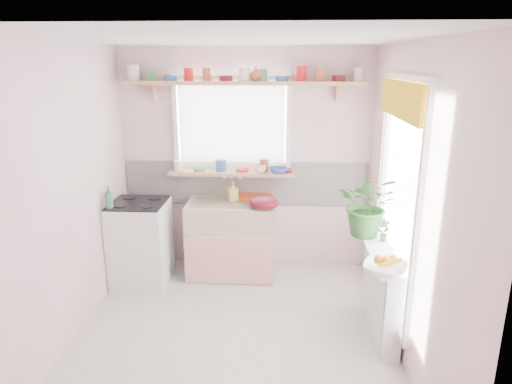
{
  "coord_description": "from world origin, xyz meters",
  "views": [
    {
      "loc": [
        0.4,
        -3.44,
        2.36
      ],
      "look_at": [
        0.17,
        0.55,
        1.19
      ],
      "focal_mm": 32.0,
      "sensor_mm": 36.0,
      "label": 1
    }
  ],
  "objects": [
    {
      "name": "shelf_crockery",
      "position": [
        -0.02,
        1.47,
        2.19
      ],
      "size": [
        2.47,
        0.11,
        0.12
      ],
      "color": "silver",
      "rests_on": "pine_shelf"
    },
    {
      "name": "sink_unit",
      "position": [
        -0.15,
        1.29,
        0.43
      ],
      "size": [
        0.95,
        0.65,
        1.11
      ],
      "color": "white",
      "rests_on": "ground"
    },
    {
      "name": "room",
      "position": [
        0.66,
        0.86,
        1.37
      ],
      "size": [
        3.2,
        3.2,
        3.2
      ],
      "color": "silver",
      "rests_on": "ground"
    },
    {
      "name": "jade_plant",
      "position": [
        1.21,
        0.6,
        1.07
      ],
      "size": [
        0.63,
        0.57,
        0.6
      ],
      "primitive_type": "imported",
      "rotation": [
        0.0,
        0.0,
        -0.22
      ],
      "color": "#295A24",
      "rests_on": "radiator_ledge"
    },
    {
      "name": "windowsill",
      "position": [
        -0.15,
        1.48,
        1.14
      ],
      "size": [
        1.4,
        0.22,
        0.04
      ],
      "primitive_type": "cube",
      "color": "tan",
      "rests_on": "room"
    },
    {
      "name": "sill_crockery",
      "position": [
        -0.2,
        1.48,
        1.21
      ],
      "size": [
        1.35,
        0.11,
        0.12
      ],
      "color": "silver",
      "rests_on": "windowsill"
    },
    {
      "name": "pine_shelf",
      "position": [
        0.0,
        1.47,
        2.12
      ],
      "size": [
        2.52,
        0.24,
        0.04
      ],
      "primitive_type": "cube",
      "color": "tan",
      "rests_on": "room"
    },
    {
      "name": "cooker_bottle",
      "position": [
        -1.32,
        0.83,
        1.03
      ],
      "size": [
        0.09,
        0.1,
        0.23
      ],
      "primitive_type": "imported",
      "rotation": [
        0.0,
        0.0,
        0.09
      ],
      "color": "#39724B",
      "rests_on": "cooker"
    },
    {
      "name": "shelf_vase",
      "position": [
        0.12,
        1.46,
        2.21
      ],
      "size": [
        0.19,
        0.19,
        0.15
      ],
      "primitive_type": "imported",
      "rotation": [
        0.0,
        0.0,
        -0.42
      ],
      "color": "#9A4C2F",
      "rests_on": "pine_shelf"
    },
    {
      "name": "dish_tray",
      "position": [
        0.11,
        1.5,
        0.87
      ],
      "size": [
        0.44,
        0.37,
        0.04
      ],
      "primitive_type": "cube",
      "rotation": [
        0.0,
        0.0,
        0.22
      ],
      "color": "red",
      "rests_on": "sink_unit"
    },
    {
      "name": "fruit",
      "position": [
        1.22,
        -0.19,
        0.88
      ],
      "size": [
        0.2,
        0.14,
        0.1
      ],
      "color": "orange",
      "rests_on": "fruit_bowl"
    },
    {
      "name": "soap_bottle_sink",
      "position": [
        -0.13,
        1.38,
        0.96
      ],
      "size": [
        0.12,
        0.13,
        0.21
      ],
      "primitive_type": "imported",
      "rotation": [
        0.0,
        0.0,
        0.37
      ],
      "color": "#E2CE64",
      "rests_on": "sink_unit"
    },
    {
      "name": "sill_cup",
      "position": [
        0.17,
        1.42,
        1.21
      ],
      "size": [
        0.16,
        0.16,
        0.1
      ],
      "primitive_type": "imported",
      "rotation": [
        0.0,
        0.0,
        -0.38
      ],
      "color": "beige",
      "rests_on": "windowsill"
    },
    {
      "name": "fruit_bowl",
      "position": [
        1.21,
        -0.2,
        0.82
      ],
      "size": [
        0.43,
        0.43,
        0.08
      ],
      "primitive_type": "imported",
      "rotation": [
        0.0,
        0.0,
        -0.4
      ],
      "color": "silver",
      "rests_on": "radiator_ledge"
    },
    {
      "name": "sill_bowl",
      "position": [
        0.37,
        1.42,
        1.19
      ],
      "size": [
        0.25,
        0.25,
        0.06
      ],
      "primitive_type": "imported",
      "rotation": [
        0.0,
        0.0,
        0.32
      ],
      "color": "#31459F",
      "rests_on": "windowsill"
    },
    {
      "name": "herb_pot",
      "position": [
        1.33,
        0.46,
        0.88
      ],
      "size": [
        0.11,
        0.08,
        0.21
      ],
      "primitive_type": "imported",
      "rotation": [
        0.0,
        0.0,
        -0.03
      ],
      "color": "#336126",
      "rests_on": "radiator_ledge"
    },
    {
      "name": "colander",
      "position": [
        0.22,
        1.1,
        0.92
      ],
      "size": [
        0.42,
        0.42,
        0.15
      ],
      "primitive_type": "ellipsoid",
      "rotation": [
        0.0,
        0.0,
        -0.39
      ],
      "color": "#590F1A",
      "rests_on": "sink_unit"
    },
    {
      "name": "radiator_ledge",
      "position": [
        1.3,
        0.2,
        0.4
      ],
      "size": [
        0.22,
        0.95,
        0.78
      ],
      "color": "white",
      "rests_on": "ground"
    },
    {
      "name": "cooker",
      "position": [
        -1.1,
        1.05,
        0.46
      ],
      "size": [
        0.58,
        0.58,
        0.93
      ],
      "color": "white",
      "rests_on": "ground"
    }
  ]
}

